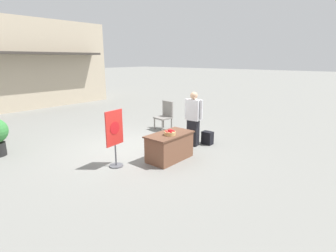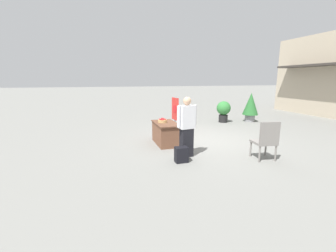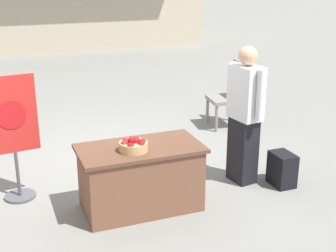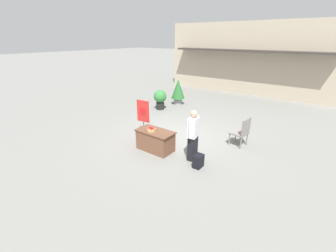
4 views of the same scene
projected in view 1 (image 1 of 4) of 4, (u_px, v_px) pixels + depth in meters
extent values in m
plane|color=slate|center=(133.00, 149.00, 8.11)|extent=(120.00, 120.00, 0.00)
cube|color=#38332D|center=(3.00, 53.00, 12.33)|extent=(10.33, 0.90, 0.12)
cube|color=brown|center=(170.00, 147.00, 7.17)|extent=(1.27, 0.68, 0.70)
cube|color=brown|center=(170.00, 134.00, 7.08)|extent=(1.36, 0.72, 0.04)
cylinder|color=tan|center=(170.00, 133.00, 6.93)|extent=(0.30, 0.30, 0.10)
sphere|color=red|center=(173.00, 131.00, 6.99)|extent=(0.08, 0.08, 0.08)
sphere|color=#A30F14|center=(169.00, 131.00, 7.01)|extent=(0.08, 0.08, 0.08)
sphere|color=red|center=(166.00, 132.00, 6.92)|extent=(0.08, 0.08, 0.08)
sphere|color=red|center=(167.00, 133.00, 6.84)|extent=(0.08, 0.08, 0.08)
sphere|color=#A30F14|center=(171.00, 133.00, 6.82)|extent=(0.08, 0.08, 0.08)
sphere|color=#A30F14|center=(174.00, 132.00, 6.91)|extent=(0.08, 0.08, 0.08)
sphere|color=red|center=(171.00, 131.00, 6.92)|extent=(0.08, 0.08, 0.08)
sphere|color=#A30F14|center=(169.00, 131.00, 6.89)|extent=(0.08, 0.08, 0.08)
sphere|color=red|center=(170.00, 130.00, 6.94)|extent=(0.08, 0.08, 0.08)
cube|color=black|center=(193.00, 133.00, 8.33)|extent=(0.29, 0.37, 0.83)
cube|color=silver|center=(194.00, 110.00, 8.14)|extent=(0.32, 0.45, 0.65)
sphere|color=tan|center=(194.00, 96.00, 8.03)|extent=(0.23, 0.23, 0.23)
cylinder|color=silver|center=(201.00, 110.00, 8.01)|extent=(0.09, 0.09, 0.60)
cylinder|color=silver|center=(186.00, 108.00, 8.27)|extent=(0.09, 0.09, 0.60)
cube|color=black|center=(207.00, 138.00, 8.49)|extent=(0.24, 0.34, 0.42)
cylinder|color=#4C4C51|center=(116.00, 166.00, 6.79)|extent=(0.36, 0.36, 0.03)
cylinder|color=#4C4C51|center=(116.00, 155.00, 6.72)|extent=(0.04, 0.04, 0.55)
cube|color=red|center=(114.00, 128.00, 6.54)|extent=(0.58, 0.10, 0.89)
cylinder|color=red|center=(115.00, 128.00, 6.52)|extent=(0.32, 0.05, 0.32)
cylinder|color=gray|center=(162.00, 126.00, 9.89)|extent=(0.05, 0.05, 0.45)
cylinder|color=gray|center=(155.00, 124.00, 10.23)|extent=(0.05, 0.05, 0.45)
cylinder|color=gray|center=(172.00, 124.00, 10.19)|extent=(0.05, 0.05, 0.45)
cylinder|color=gray|center=(164.00, 122.00, 10.53)|extent=(0.05, 0.05, 0.45)
cube|color=gray|center=(163.00, 118.00, 10.14)|extent=(0.62, 0.62, 0.06)
cube|color=gray|center=(168.00, 109.00, 10.22)|extent=(0.13, 0.55, 0.59)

